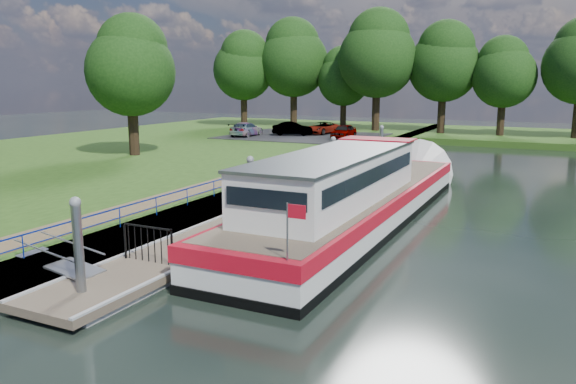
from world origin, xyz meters
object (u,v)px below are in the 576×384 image
at_px(car_a, 344,131).
at_px(car_d, 322,128).
at_px(pontoon, 298,203).
at_px(car_b, 293,129).
at_px(barge, 360,196).
at_px(car_c, 246,129).

distance_m(car_a, car_d, 4.96).
height_order(pontoon, car_d, car_d).
distance_m(pontoon, car_b, 27.68).
height_order(barge, car_a, barge).
distance_m(pontoon, car_c, 27.37).
bearing_deg(car_c, pontoon, 121.79).
bearing_deg(car_d, car_c, -127.69).
bearing_deg(pontoon, car_a, 105.45).
relative_size(car_a, car_d, 0.90).
height_order(barge, car_d, barge).
xyz_separation_m(barge, car_c, (-19.39, 23.77, 0.39)).
bearing_deg(car_b, car_a, -120.33).
bearing_deg(car_b, car_d, -58.45).
height_order(car_b, car_c, car_c).
xyz_separation_m(barge, car_a, (-10.23, 25.45, 0.39)).
bearing_deg(car_b, pontoon, -175.51).
bearing_deg(car_d, car_b, -117.06).
bearing_deg(pontoon, car_c, 125.28).
xyz_separation_m(car_b, car_d, (1.96, 2.61, -0.06)).
bearing_deg(car_a, barge, -69.37).
bearing_deg(car_a, car_c, -170.91).
relative_size(barge, car_d, 5.08).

